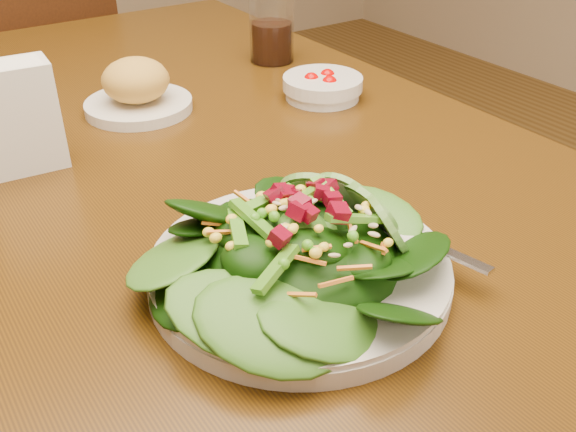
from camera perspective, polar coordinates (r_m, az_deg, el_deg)
name	(u,v)px	position (r m, az deg, el deg)	size (l,w,h in m)	color
dining_table	(178,199)	(0.99, -9.74, 1.49)	(0.90, 1.40, 0.75)	#4A2B08
chair_far	(32,70)	(2.04, -21.82, 11.95)	(0.59, 0.60, 0.98)	#48220D
salad_plate	(308,249)	(0.63, 1.80, -2.99)	(0.30, 0.30, 0.09)	silver
bread_plate	(137,90)	(1.04, -13.29, 10.86)	(0.17, 0.17, 0.08)	silver
tomato_bowl	(323,87)	(1.07, 3.09, 11.40)	(0.13, 0.13, 0.04)	silver
drinking_glass	(272,28)	(1.24, -1.47, 16.35)	(0.08, 0.08, 0.14)	silver
napkin_holder	(13,115)	(0.89, -23.27, 8.23)	(0.11, 0.07, 0.14)	white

